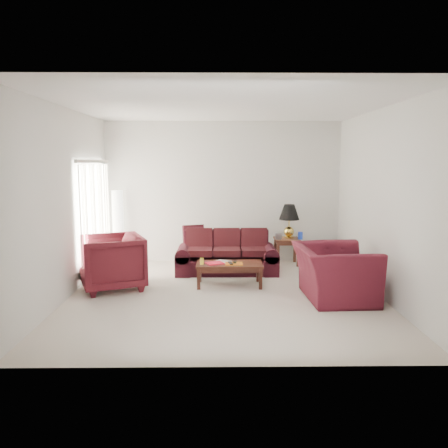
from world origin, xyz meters
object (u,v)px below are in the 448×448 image
floor_lamp (118,228)px  end_table (287,251)px  armchair_right (334,273)px  coffee_table (229,274)px  sofa (227,252)px  armchair_left (112,262)px

floor_lamp → end_table: bearing=0.2°
floor_lamp → armchair_right: 4.57m
coffee_table → floor_lamp: bearing=138.8°
armchair_right → sofa: bearing=42.2°
floor_lamp → armchair_left: (0.27, -1.74, -0.33)m
floor_lamp → coffee_table: (2.28, -1.57, -0.59)m
floor_lamp → coffee_table: bearing=-34.5°
armchair_left → armchair_right: 3.69m
floor_lamp → armchair_right: floor_lamp is taller
sofa → floor_lamp: floor_lamp is taller
floor_lamp → armchair_left: size_ratio=1.55×
armchair_left → coffee_table: size_ratio=0.89×
end_table → coffee_table: 2.01m
sofa → armchair_left: 2.25m
sofa → armchair_left: bearing=-153.2°
armchair_right → coffee_table: bearing=62.1°
sofa → armchair_left: size_ratio=1.92×
sofa → floor_lamp: size_ratio=1.23×
end_table → floor_lamp: (-3.53, -0.01, 0.52)m
end_table → armchair_left: armchair_left is taller
sofa → armchair_right: 2.36m
end_table → armchair_right: (0.39, -2.35, 0.14)m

